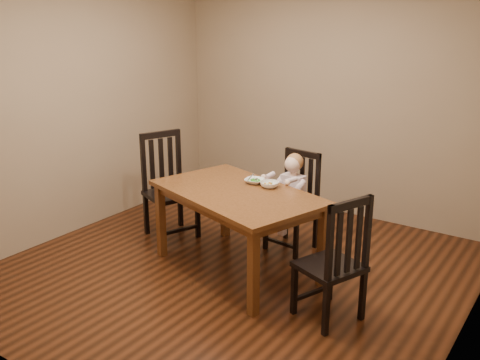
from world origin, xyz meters
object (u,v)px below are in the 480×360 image
Objects in this scene: bowl_peas at (255,181)px; dining_table at (237,200)px; chair_child at (294,203)px; toddler at (292,192)px; bowl_veg at (269,185)px; chair_right at (335,262)px; chair_left at (168,187)px.

dining_table is at bearing -91.63° from bowl_peas.
toddler is (-0.01, -0.05, 0.13)m from chair_child.
chair_child reaches higher than bowl_veg.
chair_child is (0.19, 0.74, -0.21)m from dining_table.
chair_child is at bearing -90.00° from toddler.
bowl_peas is at bearing 72.72° from toddler.
bowl_peas is (-1.10, 0.57, 0.30)m from chair_right.
bowl_veg is at bearing 80.73° from chair_right.
chair_left reaches higher than dining_table.
chair_right is at bearing 96.96° from chair_left.
bowl_veg reaches higher than bowl_peas.
chair_child is at bearing 89.98° from bowl_veg.
dining_table is 1.76× the size of chair_child.
chair_child is at bearing 131.53° from chair_left.
chair_right is 1.11m from bowl_veg.
chair_right reaches higher than dining_table.
chair_child is 1.38m from chair_right.
bowl_peas is 0.18m from bowl_veg.
chair_left reaches higher than chair_right.
chair_right is (1.11, -0.29, -0.19)m from dining_table.
chair_child is 5.83× the size of bowl_veg.
bowl_veg is (1.27, -0.03, 0.27)m from chair_left.
chair_child is at bearing 75.75° from dining_table.
dining_table is at bearing 81.48° from chair_child.
bowl_peas is (1.09, -0.00, 0.26)m from chair_left.
dining_table is 10.29× the size of bowl_veg.
chair_left is 6.25× the size of bowl_peas.
toddler reaches higher than dining_table.
toddler is (1.27, 0.41, 0.07)m from chair_left.
dining_table is 1.70× the size of chair_right.
bowl_veg is (-0.00, -0.49, 0.33)m from chair_child.
chair_child is at bearing 68.72° from bowl_peas.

